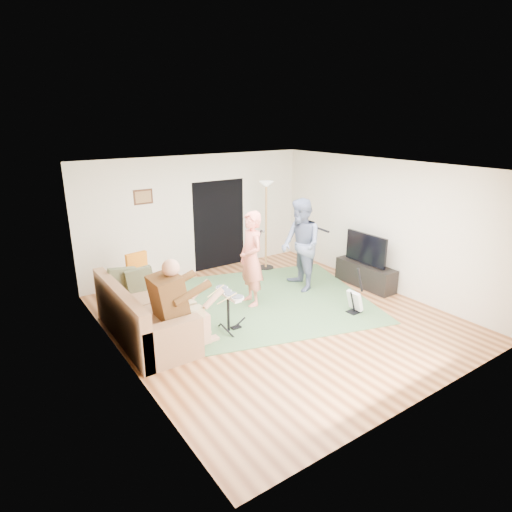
# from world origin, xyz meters

# --- Properties ---
(floor) EXTENTS (6.00, 6.00, 0.00)m
(floor) POSITION_xyz_m (0.00, 0.00, 0.00)
(floor) COLOR brown
(floor) RESTS_ON ground
(walls) EXTENTS (5.50, 6.00, 2.70)m
(walls) POSITION_xyz_m (0.00, 0.00, 1.35)
(walls) COLOR beige
(walls) RESTS_ON floor
(ceiling) EXTENTS (6.00, 6.00, 0.00)m
(ceiling) POSITION_xyz_m (0.00, 0.00, 2.70)
(ceiling) COLOR white
(ceiling) RESTS_ON walls
(window_blinds) EXTENTS (0.00, 2.05, 2.05)m
(window_blinds) POSITION_xyz_m (-2.74, 0.20, 1.55)
(window_blinds) COLOR brown
(window_blinds) RESTS_ON walls
(doorway) EXTENTS (2.10, 0.00, 2.10)m
(doorway) POSITION_xyz_m (0.55, 2.99, 1.05)
(doorway) COLOR black
(doorway) RESTS_ON walls
(picture_frame) EXTENTS (0.42, 0.03, 0.32)m
(picture_frame) POSITION_xyz_m (-1.25, 2.99, 1.90)
(picture_frame) COLOR #3F2314
(picture_frame) RESTS_ON walls
(area_rug) EXTENTS (4.40, 4.26, 0.02)m
(area_rug) POSITION_xyz_m (0.40, 0.65, 0.01)
(area_rug) COLOR #456B41
(area_rug) RESTS_ON floor
(sofa) EXTENTS (0.96, 2.33, 0.94)m
(sofa) POSITION_xyz_m (-2.30, 0.67, 0.31)
(sofa) COLOR #956C4A
(sofa) RESTS_ON floor
(drummer) EXTENTS (0.96, 0.54, 1.48)m
(drummer) POSITION_xyz_m (-1.85, 0.02, 0.58)
(drummer) COLOR #573718
(drummer) RESTS_ON sofa
(drum_kit) EXTENTS (0.40, 0.72, 0.74)m
(drum_kit) POSITION_xyz_m (-1.00, 0.02, 0.32)
(drum_kit) COLOR black
(drum_kit) RESTS_ON floor
(singer) EXTENTS (0.54, 0.73, 1.84)m
(singer) POSITION_xyz_m (-0.05, 0.75, 0.92)
(singer) COLOR #F77F6B
(singer) RESTS_ON floor
(microphone) EXTENTS (0.06, 0.06, 0.24)m
(microphone) POSITION_xyz_m (0.15, 0.75, 1.37)
(microphone) COLOR black
(microphone) RESTS_ON singer
(guitarist) EXTENTS (0.94, 1.09, 1.93)m
(guitarist) POSITION_xyz_m (1.23, 0.81, 0.96)
(guitarist) COLOR slate
(guitarist) RESTS_ON floor
(guitar_held) EXTENTS (0.17, 0.61, 0.26)m
(guitar_held) POSITION_xyz_m (1.43, 0.81, 1.31)
(guitar_held) COLOR white
(guitar_held) RESTS_ON guitarist
(guitar_spare) EXTENTS (0.32, 0.29, 0.89)m
(guitar_spare) POSITION_xyz_m (1.30, -0.69, 0.25)
(guitar_spare) COLOR black
(guitar_spare) RESTS_ON floor
(torchiere_lamp) EXTENTS (0.37, 0.37, 2.09)m
(torchiere_lamp) POSITION_xyz_m (1.39, 2.26, 1.44)
(torchiere_lamp) COLOR black
(torchiere_lamp) RESTS_ON floor
(dining_chair) EXTENTS (0.51, 0.53, 1.04)m
(dining_chair) POSITION_xyz_m (-1.80, 1.84, 0.37)
(dining_chair) COLOR tan
(dining_chair) RESTS_ON floor
(tv_cabinet) EXTENTS (0.40, 1.40, 0.50)m
(tv_cabinet) POSITION_xyz_m (2.50, 0.13, 0.25)
(tv_cabinet) COLOR black
(tv_cabinet) RESTS_ON floor
(television) EXTENTS (0.06, 1.04, 0.64)m
(television) POSITION_xyz_m (2.45, 0.13, 0.85)
(television) COLOR black
(television) RESTS_ON tv_cabinet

